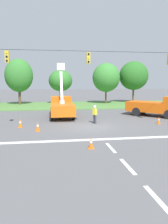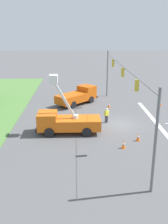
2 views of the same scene
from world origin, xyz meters
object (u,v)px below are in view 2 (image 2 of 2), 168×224
utility_truck_bucket_lift (66,121)px  traffic_cone_foreground_right (109,105)px  road_worker (107,114)px  utility_truck_support_near (78,96)px  traffic_cone_mid_right (138,137)px  traffic_cone_mid_left (124,144)px  traffic_cone_foreground_left (161,103)px

utility_truck_bucket_lift → traffic_cone_foreground_right: (9.00, -5.61, -0.95)m
road_worker → utility_truck_support_near: bearing=21.8°
utility_truck_support_near → utility_truck_bucket_lift: bearing=172.9°
road_worker → traffic_cone_mid_right: 5.85m
road_worker → traffic_cone_mid_left: bearing=-173.4°
utility_truck_support_near → traffic_cone_foreground_left: size_ratio=8.69×
utility_truck_bucket_lift → traffic_cone_mid_right: bearing=-108.0°
road_worker → traffic_cone_foreground_left: (6.55, -8.42, -0.64)m
road_worker → traffic_cone_foreground_right: road_worker is taller
utility_truck_support_near → road_worker: size_ratio=3.56×
traffic_cone_mid_right → traffic_cone_foreground_right: bearing=7.5°
traffic_cone_foreground_left → traffic_cone_mid_right: (-11.80, 5.91, 0.04)m
traffic_cone_mid_left → utility_truck_support_near: bearing=15.1°
road_worker → traffic_cone_mid_right: size_ratio=2.21×
traffic_cone_foreground_right → traffic_cone_mid_right: traffic_cone_mid_right is taller
utility_truck_bucket_lift → traffic_cone_foreground_right: utility_truck_bucket_lift is taller
utility_truck_support_near → road_worker: (-8.06, -3.22, -0.18)m
utility_truck_bucket_lift → road_worker: (2.94, -4.59, -0.29)m
traffic_cone_foreground_right → traffic_cone_mid_right: 11.41m
utility_truck_support_near → traffic_cone_mid_left: size_ratio=7.86×
utility_truck_bucket_lift → road_worker: 5.46m
traffic_cone_mid_left → traffic_cone_foreground_left: bearing=-29.6°
traffic_cone_foreground_left → traffic_cone_mid_right: size_ratio=0.90×
utility_truck_support_near → traffic_cone_mid_right: 14.51m
traffic_cone_foreground_left → utility_truck_support_near: bearing=82.6°
traffic_cone_foreground_right → traffic_cone_mid_left: bearing=179.0°
utility_truck_support_near → traffic_cone_mid_right: size_ratio=7.85×
traffic_cone_mid_left → traffic_cone_mid_right: same height
utility_truck_support_near → traffic_cone_mid_left: utility_truck_support_near is taller
traffic_cone_foreground_left → utility_truck_bucket_lift: bearing=126.1°
traffic_cone_foreground_left → traffic_cone_mid_right: bearing=153.4°
traffic_cone_foreground_right → utility_truck_bucket_lift: bearing=148.0°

